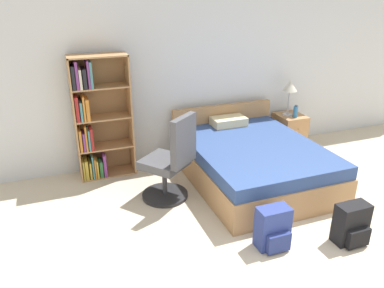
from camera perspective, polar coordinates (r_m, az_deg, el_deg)
The scene contains 9 objects.
wall_back at distance 5.53m, azimuth 0.78°, elevation 11.13°, with size 9.00×0.06×2.60m.
bookshelf at distance 5.09m, azimuth -14.50°, elevation 3.63°, with size 0.74×0.33×1.65m.
bed at distance 5.07m, azimuth 8.97°, elevation -2.48°, with size 1.59×2.05×0.79m.
office_chair at distance 4.47m, azimuth -3.24°, elevation -2.96°, with size 0.71×0.72×1.10m.
nightstand at distance 6.25m, azimuth 14.59°, elevation 1.95°, with size 0.41×0.49×0.54m.
table_lamp at distance 6.02m, azimuth 14.72°, elevation 8.32°, with size 0.22×0.22×0.56m.
water_bottle at distance 6.04m, azimuth 15.49°, elevation 4.79°, with size 0.07×0.07×0.20m.
backpack_black at distance 4.19m, azimuth 23.16°, elevation -11.23°, with size 0.34×0.24×0.43m.
backpack_blue at distance 3.89m, azimuth 12.27°, elevation -12.50°, with size 0.33×0.25×0.44m.
Camera 1 is at (-1.98, -1.81, 2.42)m, focal length 35.00 mm.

